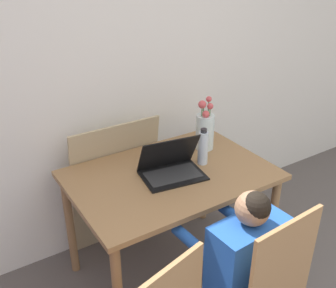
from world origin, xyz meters
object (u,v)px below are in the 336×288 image
at_px(flower_vase, 205,129).
at_px(water_bottle, 203,147).
at_px(person_seated, 238,255).
at_px(laptop, 171,166).

relative_size(flower_vase, water_bottle, 1.53).
xyz_separation_m(person_seated, flower_vase, (0.36, 0.75, 0.26)).
bearing_deg(laptop, flower_vase, 32.63).
bearing_deg(flower_vase, laptop, -156.15).
relative_size(laptop, flower_vase, 1.10).
xyz_separation_m(person_seated, laptop, (0.01, 0.59, 0.18)).
height_order(person_seated, laptop, person_seated).
height_order(laptop, flower_vase, flower_vase).
xyz_separation_m(flower_vase, water_bottle, (-0.13, -0.15, -0.03)).
distance_m(person_seated, flower_vase, 0.87).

